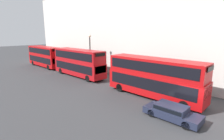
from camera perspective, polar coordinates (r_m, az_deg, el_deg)
name	(u,v)px	position (r m, az deg, el deg)	size (l,w,h in m)	color
ground_plane	(189,115)	(17.40, 23.97, -13.24)	(200.00, 200.00, 0.00)	#38383A
building_facade	(221,23)	(22.64, 32.07, 12.91)	(1.10, 80.00, 15.72)	beige
bus_leading	(154,76)	(19.81, 13.45, -1.97)	(2.59, 11.12, 4.41)	#B20C0F
bus_second_in_queue	(79,62)	(29.27, -10.87, 2.69)	(2.59, 10.79, 4.45)	#A80F14
bus_third_in_queue	(45,56)	(39.60, -21.05, 4.37)	(2.59, 10.43, 4.25)	#B20C0F
car_dark_sedan	(172,111)	(15.86, 18.92, -12.69)	(1.86, 4.64, 1.23)	#1E2338
street_lamp	(90,51)	(29.24, -7.18, 6.22)	(0.44, 0.44, 6.81)	black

